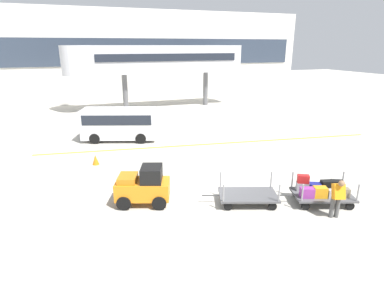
% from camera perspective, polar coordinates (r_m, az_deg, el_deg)
% --- Properties ---
extents(ground_plane, '(120.00, 120.00, 0.00)m').
position_cam_1_polar(ground_plane, '(14.80, 3.29, -5.88)').
color(ground_plane, '#B2ADA0').
extents(apron_lead_line, '(21.69, 3.30, 0.01)m').
position_cam_1_polar(apron_lead_line, '(21.21, 3.81, 1.70)').
color(apron_lead_line, yellow).
rests_on(apron_lead_line, ground_plane).
extents(terminal_building, '(44.52, 2.51, 9.81)m').
position_cam_1_polar(terminal_building, '(38.73, -12.74, 16.20)').
color(terminal_building, silver).
rests_on(terminal_building, ground_plane).
extents(jet_bridge, '(17.50, 3.00, 6.07)m').
position_cam_1_polar(jet_bridge, '(33.23, -7.44, 15.88)').
color(jet_bridge, silver).
rests_on(jet_bridge, ground_plane).
extents(baggage_tug, '(2.35, 1.81, 1.58)m').
position_cam_1_polar(baggage_tug, '(13.15, -8.43, -5.68)').
color(baggage_tug, orange).
rests_on(baggage_tug, ground_plane).
extents(baggage_cart_lead, '(3.07, 2.10, 1.10)m').
position_cam_1_polar(baggage_cart_lead, '(13.40, 9.69, -7.19)').
color(baggage_cart_lead, '#4C4C4F').
rests_on(baggage_cart_lead, ground_plane).
extents(baggage_cart_middle, '(3.07, 2.10, 1.10)m').
position_cam_1_polar(baggage_cart_middle, '(14.17, 21.66, -6.10)').
color(baggage_cart_middle, '#4C4C4F').
rests_on(baggage_cart_middle, ground_plane).
extents(baggage_handler, '(0.51, 0.52, 1.56)m').
position_cam_1_polar(baggage_handler, '(13.01, 24.02, -6.90)').
color(baggage_handler, '#4C4C4C').
rests_on(baggage_handler, ground_plane).
extents(shuttle_van, '(5.16, 3.39, 2.10)m').
position_cam_1_polar(shuttle_van, '(22.30, -12.53, 5.39)').
color(shuttle_van, silver).
rests_on(shuttle_van, ground_plane).
extents(safety_cone_near, '(0.36, 0.36, 0.55)m').
position_cam_1_polar(safety_cone_near, '(18.15, -16.47, -1.04)').
color(safety_cone_near, orange).
rests_on(safety_cone_near, ground_plane).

